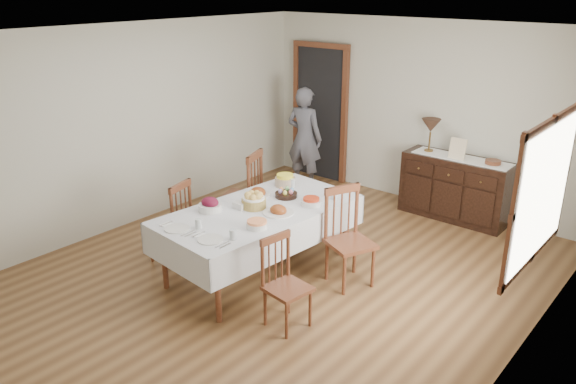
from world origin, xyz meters
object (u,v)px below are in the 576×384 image
Objects in this scene: dining_table at (259,216)px; chair_left_far at (244,193)px; chair_left_near at (173,221)px; person at (304,135)px; table_lamp at (431,126)px; chair_right_near at (284,282)px; sideboard at (455,188)px; chair_right_far at (348,236)px.

chair_left_far reaches higher than dining_table.
chair_left_near is at bearing -151.65° from dining_table.
dining_table is 1.37× the size of person.
table_lamp is at bearing -178.59° from person.
chair_right_near is 0.62× the size of sideboard.
chair_left_near is (-0.96, -0.42, -0.19)m from dining_table.
chair_left_near reaches higher than sideboard.
chair_left_far is (-0.83, 0.63, -0.12)m from dining_table.
chair_left_far is at bearing 147.97° from dining_table.
chair_right_near is 0.84× the size of chair_right_far.
chair_left_far reaches higher than chair_right_near.
chair_right_near is at bearing -85.03° from table_lamp.
chair_left_far is 1.94m from person.
dining_table is 1.08m from chair_right_near.
chair_left_near is 3.80m from sideboard.
chair_right_far is at bearing -93.38° from sideboard.
table_lamp is (1.90, 0.35, 0.37)m from person.
dining_table is at bearing -101.27° from table_lamp.
dining_table is at bearing 33.08° from chair_left_far.
person is (-2.19, 2.04, 0.31)m from chair_right_far.
chair_right_far is 0.63× the size of person.
sideboard reaches higher than dining_table.
dining_table is at bearing 62.83° from chair_right_near.
sideboard is 2.40m from person.
person is (-0.50, 1.85, 0.29)m from chair_left_far.
sideboard is 0.90m from table_lamp.
chair_left_far is at bearing -129.78° from sideboard.
dining_table is 2.82m from person.
chair_left_near is at bearing 91.88° from chair_right_near.
table_lamp is (-0.30, 3.44, 0.77)m from chair_right_near.
chair_left_near is 0.88× the size of chair_left_far.
dining_table is 2.19× the size of chair_right_far.
table_lamp reaches higher than chair_left_far.
chair_left_near is 2.11× the size of table_lamp.
dining_table is at bearing 98.61° from chair_left_near.
person reaches higher than chair_right_far.
dining_table is 1.05m from chair_left_far.
sideboard is at bearing -0.42° from table_lamp.
table_lamp is (1.53, 3.25, 0.73)m from chair_left_near.
chair_left_near is 0.91× the size of chair_right_far.
table_lamp is at bearing 127.84° from chair_left_far.
chair_left_near is 2.94m from person.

